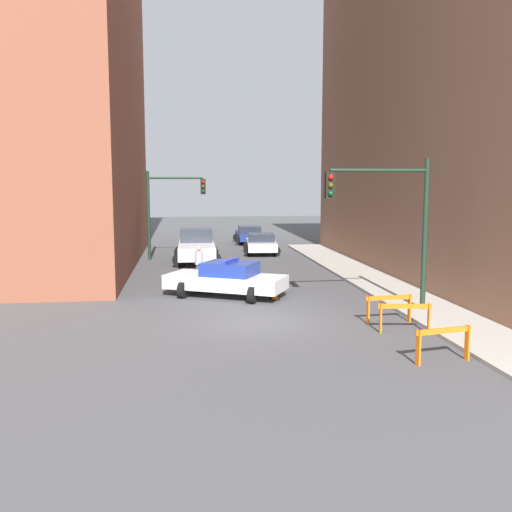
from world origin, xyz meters
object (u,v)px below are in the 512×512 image
(traffic_cone, at_px, (275,292))
(pedestrian_crossing, at_px, (199,263))
(traffic_light_far, at_px, (167,202))
(parked_car_near, at_px, (261,243))
(barrier_front, at_px, (443,339))
(white_truck, at_px, (196,246))
(barrier_mid, at_px, (405,313))
(police_car, at_px, (227,279))
(barrier_back, at_px, (389,304))
(parked_car_mid, at_px, (249,234))
(traffic_light_near, at_px, (393,212))

(traffic_cone, bearing_deg, pedestrian_crossing, 122.65)
(traffic_light_far, xyz_separation_m, traffic_cone, (4.40, -12.44, -3.08))
(parked_car_near, relative_size, barrier_front, 2.80)
(white_truck, bearing_deg, barrier_mid, -69.77)
(white_truck, height_order, parked_car_near, white_truck)
(pedestrian_crossing, bearing_deg, barrier_mid, -173.83)
(police_car, xyz_separation_m, white_truck, (-0.96, 10.27, 0.18))
(police_car, height_order, barrier_front, police_car)
(parked_car_near, bearing_deg, barrier_mid, -80.64)
(traffic_light_far, height_order, barrier_back, traffic_light_far)
(traffic_light_far, bearing_deg, police_car, -77.39)
(parked_car_mid, bearing_deg, barrier_back, -85.75)
(barrier_back, height_order, traffic_cone, barrier_back)
(white_truck, xyz_separation_m, traffic_cone, (2.76, -11.10, -0.59))
(parked_car_near, height_order, barrier_mid, parked_car_near)
(white_truck, height_order, pedestrian_crossing, white_truck)
(parked_car_near, xyz_separation_m, barrier_mid, (1.64, -19.96, -0.06))
(traffic_light_near, xyz_separation_m, traffic_light_far, (-8.03, 15.18, -0.13))
(barrier_mid, bearing_deg, traffic_cone, 119.79)
(barrier_mid, height_order, barrier_back, same)
(barrier_mid, bearing_deg, pedestrian_crossing, 121.09)
(traffic_light_near, distance_m, barrier_front, 6.27)
(traffic_light_near, bearing_deg, parked_car_mid, 95.26)
(white_truck, xyz_separation_m, parked_car_mid, (4.20, 10.01, -0.23))
(traffic_light_near, bearing_deg, barrier_mid, -101.52)
(parked_car_near, bearing_deg, traffic_light_far, -155.40)
(barrier_mid, height_order, traffic_cone, barrier_mid)
(traffic_light_near, bearing_deg, police_car, 146.67)
(white_truck, xyz_separation_m, barrier_front, (5.71, -19.36, -0.29))
(traffic_light_far, distance_m, barrier_mid, 19.54)
(traffic_light_far, bearing_deg, barrier_mid, -67.22)
(parked_car_near, bearing_deg, police_car, -98.67)
(barrier_front, bearing_deg, police_car, 117.62)
(parked_car_mid, bearing_deg, traffic_light_near, -84.20)
(parked_car_mid, distance_m, pedestrian_crossing, 17.26)
(police_car, relative_size, parked_car_mid, 1.16)
(barrier_front, xyz_separation_m, barrier_back, (0.12, 4.15, 0.00))
(parked_car_mid, bearing_deg, barrier_front, -86.51)
(barrier_front, distance_m, barrier_mid, 2.87)
(white_truck, xyz_separation_m, parked_car_near, (4.21, 3.46, -0.23))
(traffic_light_near, height_order, parked_car_mid, traffic_light_near)
(police_car, xyz_separation_m, traffic_cone, (1.80, -0.83, -0.41))
(white_truck, bearing_deg, barrier_front, -72.86)
(traffic_light_near, distance_m, parked_car_mid, 24.13)
(barrier_back, xyz_separation_m, traffic_cone, (-3.07, 4.11, -0.30))
(barrier_mid, bearing_deg, barrier_back, 90.76)
(pedestrian_crossing, bearing_deg, parked_car_mid, -39.14)
(white_truck, xyz_separation_m, barrier_mid, (5.85, -16.50, -0.29))
(pedestrian_crossing, height_order, barrier_back, pedestrian_crossing)
(barrier_front, bearing_deg, pedestrian_crossing, 114.49)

